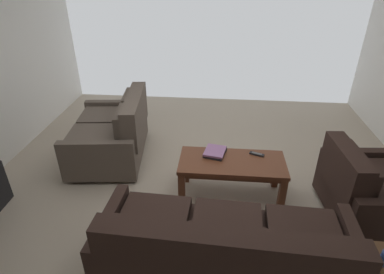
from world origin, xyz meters
TOP-DOWN VIEW (x-y plane):
  - ground_plane at (0.00, 0.00)m, footprint 5.26×5.96m
  - sofa_main at (-0.26, 1.01)m, footprint 2.04×0.89m
  - loveseat_near at (1.19, -0.79)m, footprint 1.03×1.37m
  - coffee_table at (-0.33, -0.11)m, footprint 1.13×0.52m
  - armchair_side at (-1.67, 0.13)m, footprint 0.90×0.99m
  - book_stack at (-0.15, -0.23)m, footprint 0.26×0.29m
  - tv_remote at (-0.61, -0.25)m, footprint 0.17×0.10m

SIDE VIEW (x-z plane):
  - ground_plane at x=0.00m, z-range -0.01..0.00m
  - armchair_side at x=-1.67m, z-range -0.06..0.75m
  - sofa_main at x=-0.26m, z-range -0.05..0.75m
  - loveseat_near at x=1.19m, z-range -0.08..0.79m
  - coffee_table at x=-0.33m, z-range 0.16..0.62m
  - tv_remote at x=-0.61m, z-range 0.46..0.48m
  - book_stack at x=-0.15m, z-range 0.46..0.51m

